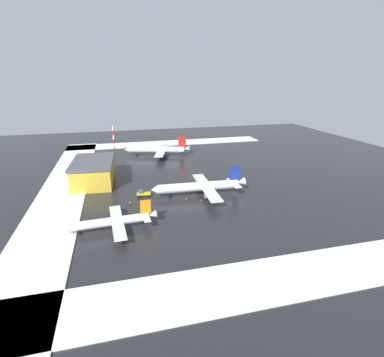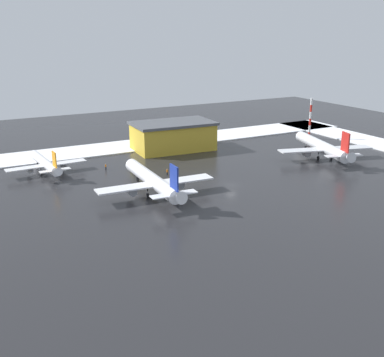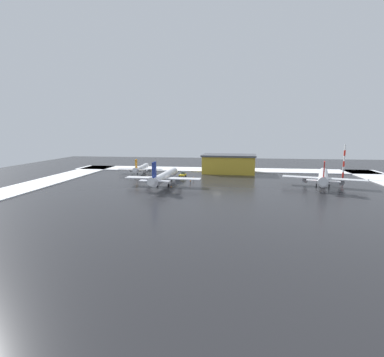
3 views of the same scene
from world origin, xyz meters
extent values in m
plane|color=#232326|center=(0.00, 0.00, 0.00)|extent=(240.00, 240.00, 0.00)
cube|color=white|center=(0.00, -50.00, 0.16)|extent=(152.00, 16.00, 0.33)
cylinder|color=white|center=(19.42, -3.98, 3.26)|extent=(4.39, 28.04, 3.17)
cone|color=white|center=(18.76, -19.05, 3.26)|extent=(3.10, 2.36, 3.01)
cone|color=white|center=(20.09, 11.28, 3.82)|extent=(2.83, 3.44, 3.08)
cube|color=white|center=(27.17, -1.52, 2.98)|extent=(12.27, 4.62, 0.34)
cylinder|color=gray|center=(25.29, -1.90, 2.05)|extent=(2.00, 3.24, 1.86)
cube|color=white|center=(11.92, -0.85, 2.98)|extent=(12.27, 4.62, 0.34)
cylinder|color=gray|center=(13.76, -1.40, 2.05)|extent=(2.00, 3.24, 1.86)
cube|color=navy|center=(19.99, 9.04, 7.26)|extent=(0.50, 3.74, 5.21)
cube|color=white|center=(22.78, 8.74, 3.63)|extent=(4.57, 2.61, 0.22)
cube|color=white|center=(17.19, 8.98, 3.63)|extent=(4.57, 2.61, 0.22)
cylinder|color=black|center=(18.99, -13.74, 1.86)|extent=(0.22, 0.22, 0.65)
cylinder|color=black|center=(18.99, -13.74, 0.51)|extent=(0.37, 1.04, 1.02)
cylinder|color=black|center=(21.59, -1.28, 1.86)|extent=(0.22, 0.22, 0.65)
cylinder|color=black|center=(21.59, -1.28, 0.51)|extent=(0.37, 1.04, 1.02)
cylinder|color=black|center=(17.50, -1.10, 1.86)|extent=(0.22, 0.22, 0.65)
cylinder|color=black|center=(17.50, -1.10, 0.51)|extent=(0.37, 1.04, 1.02)
cylinder|color=silver|center=(-38.11, -10.47, 3.33)|extent=(10.95, 28.34, 3.24)
cone|color=silver|center=(-42.34, -25.29, 3.33)|extent=(3.58, 3.04, 3.07)
cone|color=silver|center=(-33.83, 4.54, 3.90)|extent=(3.58, 4.02, 3.15)
cube|color=silver|center=(-29.82, -9.86, 3.05)|extent=(13.05, 7.42, 0.34)
cylinder|color=gray|center=(-31.78, -9.80, 2.09)|extent=(2.72, 3.63, 1.90)
cube|color=silver|center=(-44.83, -5.58, 3.05)|extent=(13.05, 7.42, 0.34)
cylinder|color=gray|center=(-43.13, -6.56, 2.09)|extent=(2.72, 3.63, 1.90)
cube|color=red|center=(-34.46, 2.35, 7.42)|extent=(1.37, 3.75, 5.33)
cube|color=silver|center=(-31.76, 1.38, 3.71)|extent=(5.07, 3.63, 0.23)
cube|color=silver|center=(-37.25, 2.95, 3.71)|extent=(5.07, 3.63, 0.23)
cylinder|color=black|center=(-40.85, -20.08, 1.90)|extent=(0.23, 0.23, 0.67)
cylinder|color=black|center=(-40.85, -20.08, 0.52)|extent=(0.61, 1.10, 1.05)
cylinder|color=black|center=(-35.31, -8.30, 1.90)|extent=(0.23, 0.23, 0.67)
cylinder|color=black|center=(-35.31, -8.30, 0.52)|extent=(0.61, 1.10, 1.05)
cylinder|color=black|center=(-39.34, -7.15, 1.90)|extent=(0.23, 0.23, 0.67)
cylinder|color=black|center=(-39.34, -7.15, 0.52)|extent=(0.61, 1.10, 1.05)
cylinder|color=white|center=(37.42, -33.62, 2.47)|extent=(3.71, 21.31, 2.40)
cone|color=white|center=(38.13, -45.05, 2.47)|extent=(2.38, 1.83, 2.28)
cone|color=white|center=(36.70, -22.06, 2.90)|extent=(2.19, 2.64, 2.34)
cube|color=white|center=(43.07, -31.15, 2.26)|extent=(9.36, 3.67, 0.25)
cylinder|color=gray|center=(41.68, -31.59, 1.55)|extent=(1.56, 2.49, 1.41)
cube|color=white|center=(31.50, -31.87, 2.26)|extent=(9.36, 3.67, 0.25)
cylinder|color=gray|center=(32.94, -32.13, 1.55)|extent=(1.56, 2.49, 1.41)
cube|color=orange|center=(36.81, -23.75, 5.51)|extent=(0.43, 2.84, 3.96)
cube|color=white|center=(38.93, -23.76, 2.76)|extent=(3.50, 2.04, 0.17)
cube|color=white|center=(34.70, -24.02, 2.76)|extent=(3.50, 2.04, 0.17)
cylinder|color=black|center=(37.88, -41.03, 1.41)|extent=(0.17, 0.17, 0.49)
cylinder|color=black|center=(37.88, -41.03, 0.39)|extent=(0.29, 0.79, 0.78)
cylinder|color=black|center=(38.84, -31.41, 1.41)|extent=(0.17, 0.17, 0.49)
cylinder|color=black|center=(38.84, -31.41, 0.39)|extent=(0.29, 0.79, 0.78)
cylinder|color=black|center=(35.74, -31.60, 1.41)|extent=(0.17, 0.17, 0.49)
cylinder|color=black|center=(35.74, -31.60, 0.39)|extent=(0.29, 0.79, 0.78)
cube|color=gold|center=(15.92, -22.44, 1.15)|extent=(2.73, 4.83, 0.50)
cube|color=#3F5160|center=(15.81, -23.35, 1.95)|extent=(1.66, 1.57, 1.10)
cylinder|color=black|center=(16.71, -24.15, 0.45)|extent=(0.42, 0.93, 0.90)
cylinder|color=black|center=(14.75, -23.92, 0.45)|extent=(0.42, 0.93, 0.90)
cylinder|color=black|center=(17.09, -20.95, 0.45)|extent=(0.42, 0.93, 0.90)
cylinder|color=black|center=(15.13, -20.72, 0.45)|extent=(0.42, 0.93, 0.90)
cylinder|color=black|center=(22.70, -27.34, 0.42)|extent=(0.16, 0.16, 0.85)
cylinder|color=black|center=(22.53, -27.45, 0.42)|extent=(0.16, 0.16, 0.85)
cylinder|color=orange|center=(22.61, -27.39, 1.16)|extent=(0.36, 0.36, 0.62)
sphere|color=tan|center=(22.61, -27.39, 1.59)|extent=(0.24, 0.24, 0.24)
cylinder|color=black|center=(10.54, -8.28, 0.42)|extent=(0.16, 0.16, 0.85)
cylinder|color=black|center=(10.57, -8.08, 0.42)|extent=(0.16, 0.16, 0.85)
cylinder|color=orange|center=(10.56, -8.18, 1.16)|extent=(0.36, 0.36, 0.62)
sphere|color=tan|center=(10.56, -8.18, 1.59)|extent=(0.24, 0.24, 0.24)
cylinder|color=black|center=(10.23, -15.08, 0.42)|extent=(0.16, 0.16, 0.85)
cylinder|color=black|center=(10.16, -14.89, 0.42)|extent=(0.16, 0.16, 0.85)
cylinder|color=orange|center=(10.19, -14.98, 1.16)|extent=(0.36, 0.36, 0.62)
sphere|color=tan|center=(10.19, -14.98, 1.59)|extent=(0.24, 0.24, 0.24)
cylinder|color=red|center=(-52.24, -31.40, 1.17)|extent=(0.70, 0.70, 2.34)
cylinder|color=white|center=(-52.24, -31.40, 3.52)|extent=(0.70, 0.70, 2.34)
cylinder|color=red|center=(-52.24, -31.40, 5.86)|extent=(0.70, 0.70, 2.34)
cylinder|color=white|center=(-52.24, -31.40, 8.21)|extent=(0.70, 0.70, 2.34)
cylinder|color=red|center=(-52.24, -31.40, 10.55)|extent=(0.70, 0.70, 2.34)
cylinder|color=white|center=(-52.24, -31.40, 12.90)|extent=(0.70, 0.70, 2.34)
cube|color=gold|center=(-3.60, -39.46, 4.00)|extent=(24.72, 15.28, 8.00)
cube|color=#4C4F54|center=(-3.60, -39.46, 8.40)|extent=(25.78, 16.34, 0.80)
cone|color=orange|center=(21.61, -8.88, 0.28)|extent=(0.36, 0.36, 0.55)
cone|color=orange|center=(16.34, -0.03, 0.28)|extent=(0.36, 0.36, 0.55)
cone|color=orange|center=(24.06, -4.28, 0.28)|extent=(0.36, 0.36, 0.55)
camera|label=1|loc=(112.05, -29.98, 39.22)|focal=28.00mm
camera|label=2|loc=(61.38, 93.40, 36.18)|focal=45.00mm
camera|label=3|loc=(-4.95, 102.73, 19.69)|focal=28.00mm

